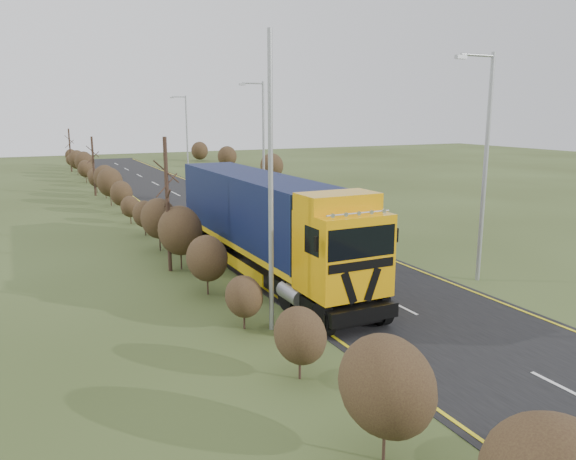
# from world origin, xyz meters

# --- Properties ---
(ground) EXTENTS (160.00, 160.00, 0.00)m
(ground) POSITION_xyz_m (0.00, 0.00, 0.00)
(ground) COLOR #343F1B
(ground) RESTS_ON ground
(road) EXTENTS (8.00, 120.00, 0.02)m
(road) POSITION_xyz_m (0.00, 10.00, 0.01)
(road) COLOR black
(road) RESTS_ON ground
(layby) EXTENTS (6.00, 18.00, 0.02)m
(layby) POSITION_xyz_m (6.50, 20.00, 0.01)
(layby) COLOR #312F2C
(layby) RESTS_ON ground
(lane_markings) EXTENTS (7.52, 116.00, 0.01)m
(lane_markings) POSITION_xyz_m (0.00, 9.69, 0.03)
(lane_markings) COLOR yellow
(lane_markings) RESTS_ON road
(hedgerow) EXTENTS (2.24, 102.04, 6.05)m
(hedgerow) POSITION_xyz_m (-6.00, 7.89, 1.62)
(hedgerow) COLOR #321F16
(hedgerow) RESTS_ON ground
(lorry) EXTENTS (3.11, 16.02, 4.46)m
(lorry) POSITION_xyz_m (-2.80, 1.61, 2.53)
(lorry) COLOR black
(lorry) RESTS_ON ground
(car_red_hatchback) EXTENTS (2.55, 3.92, 1.24)m
(car_red_hatchback) POSITION_xyz_m (4.80, 15.75, 0.62)
(car_red_hatchback) COLOR #971607
(car_red_hatchback) RESTS_ON ground
(car_blue_sedan) EXTENTS (2.05, 4.16, 1.31)m
(car_blue_sedan) POSITION_xyz_m (5.94, 24.83, 0.66)
(car_blue_sedan) COLOR #0A0934
(car_blue_sedan) RESTS_ON ground
(streetlight_near) EXTENTS (2.00, 0.19, 9.44)m
(streetlight_near) POSITION_xyz_m (4.97, -3.15, 5.21)
(streetlight_near) COLOR #929698
(streetlight_near) RESTS_ON ground
(streetlight_mid) EXTENTS (1.98, 0.19, 9.33)m
(streetlight_mid) POSITION_xyz_m (4.48, 18.94, 5.14)
(streetlight_mid) COLOR #929698
(streetlight_mid) RESTS_ON ground
(streetlight_far) EXTENTS (1.90, 0.18, 8.93)m
(streetlight_far) POSITION_xyz_m (5.58, 43.98, 4.91)
(streetlight_far) COLOR #929698
(streetlight_far) RESTS_ON ground
(left_pole) EXTENTS (0.16, 0.16, 9.57)m
(left_pole) POSITION_xyz_m (-5.20, -4.40, 4.79)
(left_pole) COLOR #929698
(left_pole) RESTS_ON ground
(speed_sign) EXTENTS (0.61, 0.10, 2.20)m
(speed_sign) POSITION_xyz_m (4.94, 12.17, 1.52)
(speed_sign) COLOR #929698
(speed_sign) RESTS_ON ground
(warning_board) EXTENTS (0.73, 0.11, 1.90)m
(warning_board) POSITION_xyz_m (5.46, 25.03, 1.16)
(warning_board) COLOR #929698
(warning_board) RESTS_ON ground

